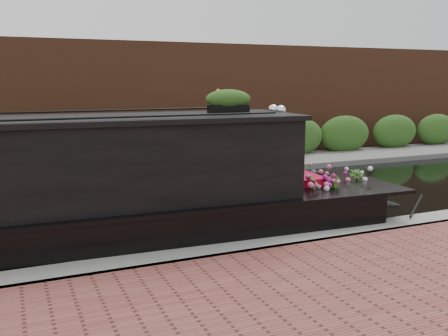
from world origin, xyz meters
name	(u,v)px	position (x,y,z in m)	size (l,w,h in m)	color
ground	(146,213)	(0.00, 0.00, 0.00)	(80.00, 80.00, 0.00)	black
near_bank_coping	(203,267)	(0.00, -3.30, 0.00)	(40.00, 0.60, 0.50)	gray
far_bank_path	(108,177)	(0.00, 4.20, 0.00)	(40.00, 2.40, 0.34)	slate
far_hedge	(102,172)	(0.00, 5.10, 0.00)	(40.00, 1.10, 2.80)	#2C531B
far_brick_wall	(91,162)	(0.00, 7.20, 0.00)	(40.00, 1.00, 8.00)	brown
narrowboat	(40,206)	(-2.14, -1.95, 0.83)	(12.00, 2.66, 2.79)	black
rope_fender	(374,206)	(4.28, -1.95, 0.17)	(0.33, 0.33, 0.39)	olive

